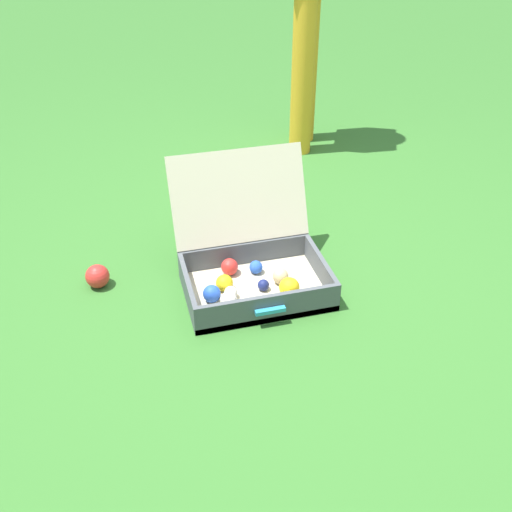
{
  "coord_description": "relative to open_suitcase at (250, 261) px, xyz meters",
  "views": [
    {
      "loc": [
        -0.52,
        -1.66,
        1.39
      ],
      "look_at": [
        -0.06,
        0.06,
        0.17
      ],
      "focal_mm": 41.16,
      "sensor_mm": 36.0,
      "label": 1
    }
  ],
  "objects": [
    {
      "name": "stray_ball_on_grass",
      "position": [
        -0.58,
        0.13,
        -0.06
      ],
      "size": [
        0.09,
        0.09,
        0.09
      ],
      "primitive_type": "sphere",
      "color": "red",
      "rests_on": "ground"
    },
    {
      "name": "ground_plane",
      "position": [
        0.07,
        -0.13,
        -0.1
      ],
      "size": [
        16.0,
        16.0,
        0.0
      ],
      "primitive_type": "plane",
      "color": "#336B28"
    },
    {
      "name": "open_suitcase",
      "position": [
        0.0,
        0.0,
        0.0
      ],
      "size": [
        0.54,
        0.55,
        0.46
      ],
      "color": "beige",
      "rests_on": "ground"
    }
  ]
}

